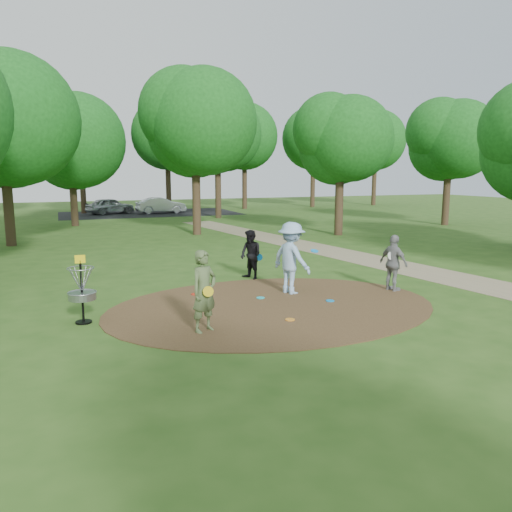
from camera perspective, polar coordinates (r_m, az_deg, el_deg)
name	(u,v)px	position (r m, az deg, el deg)	size (l,w,h in m)	color
ground	(273,307)	(12.57, 2.01, -5.80)	(100.00, 100.00, 0.00)	#2D5119
dirt_clearing	(273,306)	(12.57, 2.01, -5.75)	(8.40, 8.40, 0.02)	#47301C
footpath	(428,273)	(17.66, 19.03, -1.81)	(2.00, 40.00, 0.01)	#8C7A5B
parking_lot	(150,213)	(41.81, -12.03, 4.80)	(14.00, 8.00, 0.01)	black
player_observer_with_disc	(204,291)	(10.48, -5.95, -4.05)	(0.76, 0.66, 1.75)	#4E6138
player_throwing_with_disc	(291,258)	(13.73, 4.06, -0.25)	(1.39, 1.46, 1.99)	#97BBE1
player_walking_with_disc	(251,255)	(15.60, -0.61, 0.14)	(0.80, 0.91, 1.55)	black
player_waiting_with_disc	(394,263)	(14.55, 15.45, -0.79)	(0.59, 1.00, 1.61)	gray
disc_ground_cyan	(261,298)	(13.31, 0.52, -4.79)	(0.22, 0.22, 0.02)	#19BDCE
disc_ground_blue	(330,301)	(13.16, 8.47, -5.07)	(0.22, 0.22, 0.02)	#0D88DE
disc_ground_red	(195,294)	(13.80, -6.96, -4.34)	(0.22, 0.22, 0.02)	red
car_left	(110,206)	(41.89, -16.32, 5.52)	(1.54, 3.82, 1.30)	#9FA3A6
car_right	(161,205)	(41.62, -10.83, 5.71)	(1.37, 3.94, 1.30)	#B5B8BD
disc_ground_orange	(290,320)	(11.42, 3.91, -7.26)	(0.22, 0.22, 0.02)	orange
disc_golf_basket	(82,285)	(11.68, -19.31, -3.12)	(0.63, 0.63, 1.54)	black
tree_ring	(218,127)	(21.33, -4.34, 14.47)	(36.83, 44.92, 8.83)	#332316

